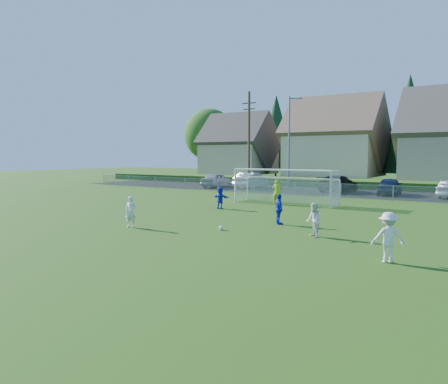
% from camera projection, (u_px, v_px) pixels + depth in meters
% --- Properties ---
extents(ground, '(160.00, 160.00, 0.00)m').
position_uv_depth(ground, '(116.00, 240.00, 17.90)').
color(ground, '#193D0C').
rests_on(ground, ground).
extents(asphalt_lot, '(60.00, 60.00, 0.00)m').
position_uv_depth(asphalt_lot, '(339.00, 192.00, 40.73)').
color(asphalt_lot, black).
rests_on(asphalt_lot, ground).
extents(grass_embankment, '(70.00, 6.00, 0.80)m').
position_uv_depth(grass_embankment, '(363.00, 184.00, 46.93)').
color(grass_embankment, '#1E420F').
rests_on(grass_embankment, ground).
extents(soccer_ball, '(0.22, 0.22, 0.22)m').
position_uv_depth(soccer_ball, '(221.00, 228.00, 20.12)').
color(soccer_ball, white).
rests_on(soccer_ball, ground).
extents(player_white_a, '(0.64, 0.53, 1.50)m').
position_uv_depth(player_white_a, '(131.00, 212.00, 20.83)').
color(player_white_a, silver).
rests_on(player_white_a, ground).
extents(player_white_b, '(0.88, 0.90, 1.46)m').
position_uv_depth(player_white_b, '(314.00, 220.00, 18.38)').
color(player_white_b, silver).
rests_on(player_white_b, ground).
extents(player_white_c, '(1.21, 1.00, 1.64)m').
position_uv_depth(player_white_c, '(388.00, 237.00, 14.03)').
color(player_white_c, silver).
rests_on(player_white_c, ground).
extents(player_blue_a, '(0.90, 0.90, 1.53)m').
position_uv_depth(player_blue_a, '(279.00, 209.00, 21.76)').
color(player_blue_a, '#142CBF').
rests_on(player_blue_a, ground).
extents(player_blue_b, '(1.37, 0.70, 1.41)m').
position_uv_depth(player_blue_b, '(220.00, 198.00, 28.15)').
color(player_blue_b, '#142CBF').
rests_on(player_blue_b, ground).
extents(goalkeeper, '(0.67, 0.48, 1.75)m').
position_uv_depth(goalkeeper, '(277.00, 192.00, 30.75)').
color(goalkeeper, '#B1DB19').
rests_on(goalkeeper, ground).
extents(car_a, '(2.36, 4.80, 1.57)m').
position_uv_depth(car_a, '(217.00, 180.00, 47.13)').
color(car_a, '#A7ABAF').
rests_on(car_a, ground).
extents(car_b, '(1.92, 5.05, 1.64)m').
position_uv_depth(car_b, '(251.00, 180.00, 46.17)').
color(car_b, silver).
rests_on(car_b, ground).
extents(car_d, '(2.53, 5.54, 1.57)m').
position_uv_depth(car_d, '(338.00, 184.00, 40.89)').
color(car_d, black).
rests_on(car_d, ground).
extents(car_e, '(2.32, 4.66, 1.53)m').
position_uv_depth(car_e, '(390.00, 186.00, 38.04)').
color(car_e, '#142547').
rests_on(car_e, ground).
extents(soccer_goal, '(7.42, 1.90, 2.50)m').
position_uv_depth(soccer_goal, '(286.00, 181.00, 31.09)').
color(soccer_goal, white).
rests_on(soccer_goal, ground).
extents(chainlink_fence, '(52.06, 0.06, 1.20)m').
position_uv_depth(chainlink_fence, '(317.00, 189.00, 36.11)').
color(chainlink_fence, gray).
rests_on(chainlink_fence, ground).
extents(streetlight, '(1.38, 0.18, 9.00)m').
position_uv_depth(streetlight, '(289.00, 141.00, 41.53)').
color(streetlight, slate).
rests_on(streetlight, ground).
extents(utility_pole, '(1.60, 0.26, 10.00)m').
position_uv_depth(utility_pole, '(249.00, 139.00, 45.12)').
color(utility_pole, '#473321').
rests_on(utility_pole, ground).
extents(houses_row, '(53.90, 11.45, 13.27)m').
position_uv_depth(houses_row, '(399.00, 122.00, 51.46)').
color(houses_row, tan).
rests_on(houses_row, ground).
extents(tree_row, '(65.98, 12.36, 13.80)m').
position_uv_depth(tree_row, '(402.00, 129.00, 57.21)').
color(tree_row, '#382616').
rests_on(tree_row, ground).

